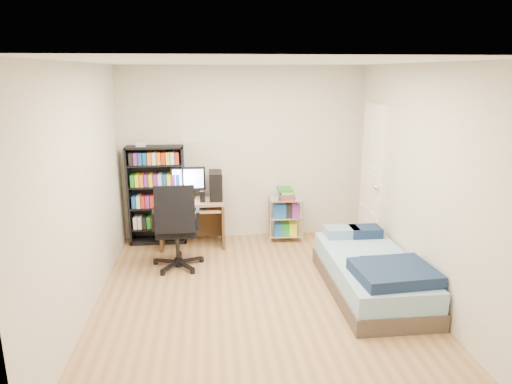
{
  "coord_description": "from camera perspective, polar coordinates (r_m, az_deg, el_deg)",
  "views": [
    {
      "loc": [
        -0.5,
        -4.53,
        2.41
      ],
      "look_at": [
        0.02,
        0.4,
        1.1
      ],
      "focal_mm": 32.0,
      "sensor_mm": 36.0,
      "label": 1
    }
  ],
  "objects": [
    {
      "name": "room",
      "position": [
        4.7,
        0.27,
        0.54
      ],
      "size": [
        3.58,
        4.08,
        2.58
      ],
      "color": "#A67A53",
      "rests_on": "ground"
    },
    {
      "name": "media_shelf",
      "position": [
        6.63,
        -12.31,
        -0.25
      ],
      "size": [
        0.79,
        0.26,
        1.47
      ],
      "color": "black",
      "rests_on": "room"
    },
    {
      "name": "computer_desk",
      "position": [
        6.49,
        -7.21,
        -1.44
      ],
      "size": [
        0.89,
        0.52,
        1.12
      ],
      "color": "#9D7450",
      "rests_on": "room"
    },
    {
      "name": "office_chair",
      "position": [
        5.81,
        -9.82,
        -6.1
      ],
      "size": [
        0.67,
        0.67,
        1.11
      ],
      "rotation": [
        0.0,
        0.0,
        0.02
      ],
      "color": "black",
      "rests_on": "room"
    },
    {
      "name": "wire_cart",
      "position": [
        6.64,
        3.72,
        -1.81
      ],
      "size": [
        0.51,
        0.38,
        0.78
      ],
      "rotation": [
        0.0,
        0.0,
        -0.06
      ],
      "color": "white",
      "rests_on": "room"
    },
    {
      "name": "bed",
      "position": [
        5.33,
        14.28,
        -9.82
      ],
      "size": [
        0.91,
        1.82,
        0.52
      ],
      "color": "#51463C",
      "rests_on": "room"
    },
    {
      "name": "door",
      "position": [
        6.44,
        14.36,
        1.71
      ],
      "size": [
        0.12,
        0.8,
        2.0
      ],
      "color": "white",
      "rests_on": "room"
    }
  ]
}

